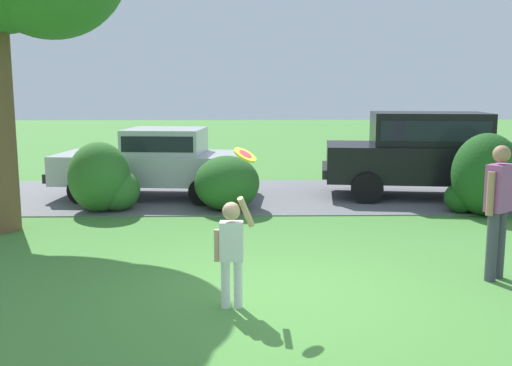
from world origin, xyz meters
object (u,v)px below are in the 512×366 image
parked_suv (428,150)px  adult_onlooker (498,205)px  parked_sedan (156,160)px  frisbee (245,155)px  child_thrower (232,246)px

parked_suv → adult_onlooker: (-0.90, -5.79, -0.09)m
parked_sedan → frisbee: size_ratio=15.64×
parked_suv → frisbee: size_ratio=16.83×
parked_suv → child_thrower: (-4.27, -6.72, -0.36)m
child_thrower → frisbee: frisbee is taller
frisbee → parked_suv: bearing=57.5°
child_thrower → adult_onlooker: 3.51m
frisbee → adult_onlooker: size_ratio=0.17×
parked_sedan → child_thrower: size_ratio=3.53×
child_thrower → frisbee: 1.03m
parked_sedan → child_thrower: parked_sedan is taller
frisbee → adult_onlooker: (3.22, 0.68, -0.72)m
frisbee → parked_sedan: bearing=106.7°
parked_sedan → frisbee: (2.00, -6.64, 0.85)m
parked_sedan → frisbee: 6.98m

